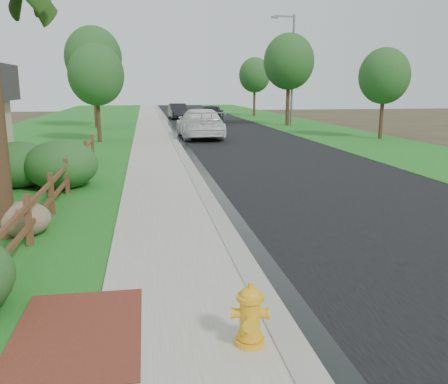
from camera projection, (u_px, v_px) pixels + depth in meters
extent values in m
plane|color=#38301E|center=(234.00, 294.00, 7.33)|extent=(120.00, 120.00, 0.00)
cube|color=black|center=(213.00, 124.00, 41.78)|extent=(8.00, 90.00, 0.02)
cube|color=gray|center=(165.00, 124.00, 41.10)|extent=(0.40, 90.00, 0.12)
cube|color=black|center=(169.00, 124.00, 41.16)|extent=(0.50, 90.00, 0.00)
cube|color=gray|center=(150.00, 124.00, 40.89)|extent=(2.20, 90.00, 0.10)
cube|color=#1A5D1C|center=(127.00, 124.00, 40.60)|extent=(1.60, 90.00, 0.06)
cube|color=#1A5D1C|center=(64.00, 125.00, 39.77)|extent=(9.00, 90.00, 0.04)
cube|color=#1A5D1C|center=(288.00, 122.00, 42.87)|extent=(6.00, 90.00, 0.04)
cube|color=maroon|center=(78.00, 336.00, 6.01)|extent=(1.60, 2.40, 0.11)
cube|color=#4D2719|center=(29.00, 221.00, 9.34)|extent=(0.12, 0.12, 1.10)
cube|color=#4D2719|center=(51.00, 195.00, 11.65)|extent=(0.12, 0.12, 1.10)
cube|color=#4D2719|center=(67.00, 177.00, 13.96)|extent=(0.12, 0.12, 1.10)
cube|color=#4D2719|center=(78.00, 164.00, 16.27)|extent=(0.12, 0.12, 1.10)
cube|color=#4D2719|center=(86.00, 155.00, 18.59)|extent=(0.12, 0.12, 1.10)
cube|color=#4D2719|center=(93.00, 147.00, 20.90)|extent=(0.12, 0.12, 1.10)
cube|color=#4D2719|center=(13.00, 246.00, 8.20)|extent=(0.08, 2.35, 0.10)
cube|color=#4D2719|center=(11.00, 224.00, 8.12)|extent=(0.08, 2.35, 0.10)
cube|color=#4D2719|center=(42.00, 211.00, 10.52)|extent=(0.08, 2.35, 0.10)
cube|color=#4D2719|center=(40.00, 193.00, 10.43)|extent=(0.08, 2.35, 0.10)
cube|color=#4D2719|center=(60.00, 189.00, 12.83)|extent=(0.08, 2.35, 0.10)
cube|color=#4D2719|center=(59.00, 174.00, 12.74)|extent=(0.08, 2.35, 0.10)
cube|color=#4D2719|center=(73.00, 173.00, 15.14)|extent=(0.08, 2.35, 0.10)
cube|color=#4D2719|center=(72.00, 161.00, 15.05)|extent=(0.08, 2.35, 0.10)
cube|color=#4D2719|center=(82.00, 162.00, 17.45)|extent=(0.08, 2.35, 0.10)
cube|color=#4D2719|center=(82.00, 151.00, 17.37)|extent=(0.08, 2.35, 0.10)
cube|color=#4D2719|center=(90.00, 153.00, 19.76)|extent=(0.08, 2.35, 0.10)
cube|color=#4D2719|center=(89.00, 144.00, 19.68)|extent=(0.08, 2.35, 0.10)
cylinder|color=orange|center=(250.00, 341.00, 5.73)|extent=(0.37, 0.37, 0.06)
cylinder|color=orange|center=(250.00, 319.00, 5.67)|extent=(0.25, 0.25, 0.56)
cylinder|color=orange|center=(250.00, 335.00, 5.72)|extent=(0.30, 0.30, 0.05)
cylinder|color=orange|center=(250.00, 297.00, 5.61)|extent=(0.33, 0.33, 0.05)
ellipsoid|color=orange|center=(250.00, 296.00, 5.60)|extent=(0.27, 0.27, 0.20)
cylinder|color=orange|center=(250.00, 285.00, 5.58)|extent=(0.06, 0.06, 0.08)
cylinder|color=orange|center=(250.00, 323.00, 5.50)|extent=(0.18, 0.16, 0.16)
cylinder|color=orange|center=(235.00, 313.00, 5.66)|extent=(0.16, 0.15, 0.13)
cylinder|color=orange|center=(265.00, 313.00, 5.65)|extent=(0.16, 0.15, 0.13)
imported|color=white|center=(200.00, 123.00, 29.67)|extent=(2.69, 6.32, 1.82)
imported|color=black|center=(211.00, 114.00, 40.89)|extent=(2.89, 5.28, 1.70)
imported|color=black|center=(178.00, 111.00, 47.56)|extent=(1.84, 4.71, 1.53)
cylinder|color=slate|center=(292.00, 71.00, 38.33)|extent=(0.18, 0.18, 8.78)
cube|color=slate|center=(285.00, 16.00, 37.20)|extent=(1.76, 0.34, 0.12)
cube|color=slate|center=(275.00, 17.00, 36.98)|extent=(0.56, 0.28, 0.18)
ellipsoid|color=brown|center=(23.00, 219.00, 10.08)|extent=(1.31, 1.08, 0.77)
ellipsoid|color=#1B4C22|center=(19.00, 165.00, 15.02)|extent=(2.58, 2.58, 1.47)
ellipsoid|color=#1B4C22|center=(61.00, 165.00, 14.81)|extent=(2.93, 2.93, 1.54)
cylinder|color=#352215|center=(98.00, 113.00, 27.07)|extent=(0.23, 0.23, 3.34)
ellipsoid|color=#1B4C22|center=(96.00, 75.00, 26.60)|extent=(3.13, 3.13, 3.44)
cylinder|color=#352215|center=(382.00, 112.00, 28.87)|extent=(0.23, 0.23, 3.33)
ellipsoid|color=#1B4C22|center=(384.00, 76.00, 28.41)|extent=(3.04, 3.04, 3.35)
cylinder|color=#352215|center=(96.00, 98.00, 36.68)|extent=(0.32, 0.32, 4.66)
ellipsoid|color=#1B4C22|center=(93.00, 58.00, 36.04)|extent=(4.30, 4.30, 4.73)
cylinder|color=#352215|center=(288.00, 98.00, 38.88)|extent=(0.31, 0.31, 4.52)
ellipsoid|color=#1B4C22|center=(289.00, 62.00, 38.25)|extent=(4.09, 4.09, 4.50)
cylinder|color=#352215|center=(254.00, 98.00, 52.35)|extent=(0.27, 0.27, 3.90)
ellipsoid|color=#1B4C22|center=(255.00, 75.00, 51.80)|extent=(3.44, 3.44, 3.78)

